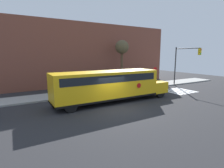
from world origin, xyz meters
TOP-DOWN VIEW (x-y plane):
  - ground_plane at (0.00, 0.00)m, footprint 60.00×60.00m
  - sidewalk_strip at (0.00, 6.50)m, footprint 44.00×3.00m
  - building_backdrop at (0.00, 13.00)m, footprint 32.00×4.00m
  - crosswalk_stripes at (10.24, 2.00)m, footprint 3.30×3.20m
  - school_bus at (0.53, 1.84)m, footprint 11.51×2.57m
  - stop_sign at (9.93, 5.83)m, footprint 0.76×0.10m
  - traffic_light at (13.19, 3.96)m, footprint 0.28×3.83m
  - tree_near_sidewalk at (6.53, 8.99)m, footprint 1.90×1.90m

SIDE VIEW (x-z plane):
  - ground_plane at x=0.00m, z-range 0.00..0.00m
  - crosswalk_stripes at x=10.24m, z-range 0.00..0.01m
  - sidewalk_strip at x=0.00m, z-range 0.00..0.15m
  - school_bus at x=0.53m, z-range 0.23..3.12m
  - stop_sign at x=9.93m, z-range 0.46..3.15m
  - traffic_light at x=13.19m, z-range 0.92..6.33m
  - building_backdrop at x=0.00m, z-range 0.00..8.74m
  - tree_near_sidewalk at x=6.53m, z-range 1.99..8.36m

